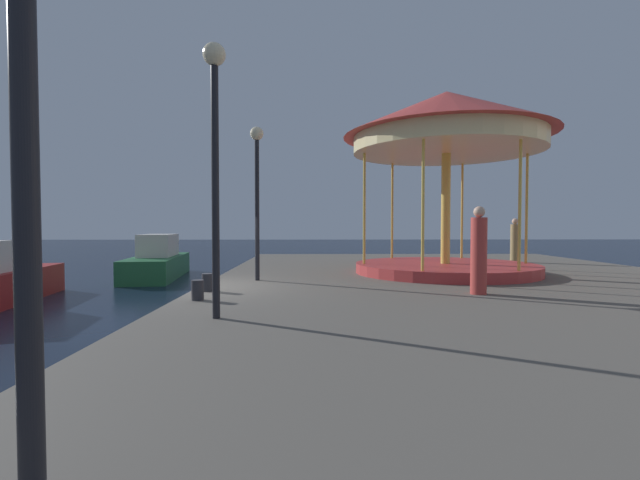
# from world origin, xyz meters

# --- Properties ---
(ground_plane) EXTENTS (120.00, 120.00, 0.00)m
(ground_plane) POSITION_xyz_m (0.00, 0.00, 0.00)
(ground_plane) COLOR black
(quay_dock) EXTENTS (14.38, 23.91, 0.80)m
(quay_dock) POSITION_xyz_m (7.19, 0.00, 0.40)
(quay_dock) COLOR #5B564F
(quay_dock) RESTS_ON ground
(motorboat_green) EXTENTS (2.57, 5.90, 1.89)m
(motorboat_green) POSITION_xyz_m (-4.05, 8.54, 0.70)
(motorboat_green) COLOR #236638
(motorboat_green) RESTS_ON ground
(carousel) EXTENTS (6.35, 6.35, 5.59)m
(carousel) POSITION_xyz_m (6.87, 2.89, 4.96)
(carousel) COLOR #B23333
(carousel) RESTS_ON quay_dock
(lamp_post_mid_promenade) EXTENTS (0.36, 0.36, 4.34)m
(lamp_post_mid_promenade) POSITION_xyz_m (1.22, -3.59, 3.76)
(lamp_post_mid_promenade) COLOR black
(lamp_post_mid_promenade) RESTS_ON quay_dock
(lamp_post_far_end) EXTENTS (0.36, 0.36, 4.11)m
(lamp_post_far_end) POSITION_xyz_m (1.26, 1.20, 3.63)
(lamp_post_far_end) COLOR black
(lamp_post_far_end) RESTS_ON quay_dock
(bollard_south) EXTENTS (0.24, 0.24, 0.40)m
(bollard_south) POSITION_xyz_m (0.47, -1.90, 1.00)
(bollard_south) COLOR #2D2D33
(bollard_south) RESTS_ON quay_dock
(bollard_center) EXTENTS (0.24, 0.24, 0.40)m
(bollard_center) POSITION_xyz_m (0.39, -0.75, 1.00)
(bollard_center) COLOR #2D2D33
(bollard_center) RESTS_ON quay_dock
(person_mid_promenade) EXTENTS (0.34, 0.34, 1.77)m
(person_mid_promenade) POSITION_xyz_m (10.91, 6.88, 1.63)
(person_mid_promenade) COLOR #937A4C
(person_mid_promenade) RESTS_ON quay_dock
(person_far_corner) EXTENTS (0.34, 0.34, 1.89)m
(person_far_corner) POSITION_xyz_m (6.33, -1.23, 1.69)
(person_far_corner) COLOR #B23833
(person_far_corner) RESTS_ON quay_dock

